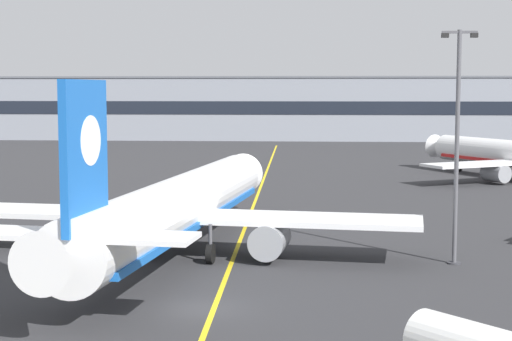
# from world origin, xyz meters

# --- Properties ---
(ground_plane) EXTENTS (400.00, 400.00, 0.00)m
(ground_plane) POSITION_xyz_m (0.00, 0.00, 0.00)
(ground_plane) COLOR #2D2D30
(taxiway_centreline) EXTENTS (3.52, 179.98, 0.01)m
(taxiway_centreline) POSITION_xyz_m (0.00, 30.00, 0.00)
(taxiway_centreline) COLOR yellow
(taxiway_centreline) RESTS_ON ground
(airliner_foreground) EXTENTS (32.35, 41.48, 11.65)m
(airliner_foreground) POSITION_xyz_m (-3.34, 12.90, 3.37)
(airliner_foreground) COLOR white
(airliner_foreground) RESTS_ON ground
(apron_lamp_post) EXTENTS (2.24, 0.90, 14.90)m
(apron_lamp_post) POSITION_xyz_m (14.67, 11.87, 7.77)
(apron_lamp_post) COLOR #515156
(apron_lamp_post) RESTS_ON ground
(safety_cone_by_nose_gear) EXTENTS (0.44, 0.44, 0.55)m
(safety_cone_by_nose_gear) POSITION_xyz_m (-1.81, 29.42, 0.26)
(safety_cone_by_nose_gear) COLOR orange
(safety_cone_by_nose_gear) RESTS_ON ground
(terminal_building) EXTENTS (164.02, 12.40, 13.89)m
(terminal_building) POSITION_xyz_m (7.07, 138.50, 6.95)
(terminal_building) COLOR gray
(terminal_building) RESTS_ON ground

